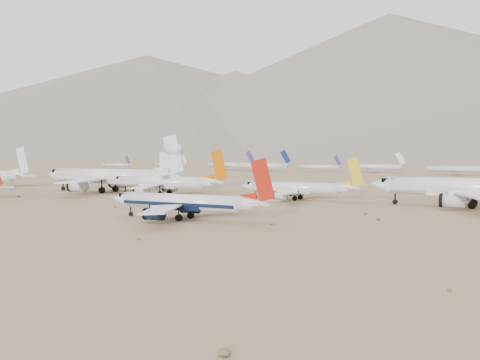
% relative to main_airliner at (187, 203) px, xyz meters
% --- Properties ---
extents(ground, '(7000.00, 7000.00, 0.00)m').
position_rel_main_airliner_xyz_m(ground, '(-3.15, -0.36, -4.10)').
color(ground, '#8E7853').
rests_on(ground, ground).
extents(main_airliner, '(42.24, 41.26, 14.91)m').
position_rel_main_airliner_xyz_m(main_airliner, '(0.00, 0.00, 0.00)').
color(main_airliner, white).
rests_on(main_airliner, ground).
extents(row2_navy_widebody, '(57.87, 56.59, 20.59)m').
position_rel_main_airliner_xyz_m(row2_navy_widebody, '(59.35, 61.09, 1.65)').
color(row2_navy_widebody, white).
rests_on(row2_navy_widebody, ground).
extents(row2_gold_tail, '(40.62, 39.73, 14.46)m').
position_rel_main_airliner_xyz_m(row2_gold_tail, '(5.10, 61.11, -0.05)').
color(row2_gold_tail, white).
rests_on(row2_gold_tail, ground).
extents(row2_orange_tail, '(48.04, 46.99, 17.14)m').
position_rel_main_airliner_xyz_m(row2_orange_tail, '(-45.38, 56.27, 0.71)').
color(row2_orange_tail, white).
rests_on(row2_orange_tail, ground).
extents(row2_white_trijet, '(64.33, 62.87, 22.79)m').
position_rel_main_airliner_xyz_m(row2_white_trijet, '(-72.59, 58.21, 2.50)').
color(row2_white_trijet, white).
rests_on(row2_white_trijet, ground).
extents(desert_scrub, '(261.14, 121.67, 0.66)m').
position_rel_main_airliner_xyz_m(desert_scrub, '(-12.56, -30.08, -3.80)').
color(desert_scrub, brown).
rests_on(desert_scrub, ground).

